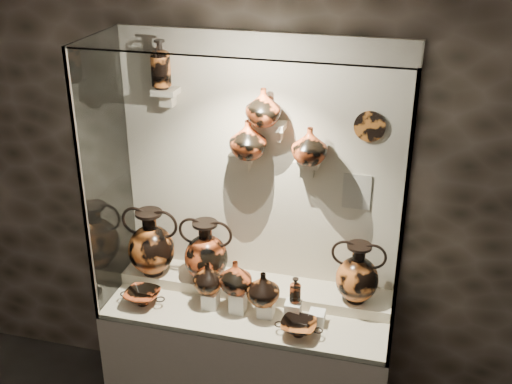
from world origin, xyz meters
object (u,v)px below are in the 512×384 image
Objects in this scene: amphora_right at (358,272)px; kylix_left at (143,296)px; lekythos_tall at (161,62)px; jug_c at (263,288)px; lekythos_small at (295,288)px; ovoid_vase_a at (248,139)px; ovoid_vase_b at (263,107)px; amphora_mid at (206,251)px; jug_b at (236,277)px; amphora_left at (151,242)px; jug_a at (208,277)px; kylix_right at (299,327)px; ovoid_vase_c at (310,145)px.

kylix_left is (-1.24, -0.27, -0.20)m from amphora_right.
jug_c is at bearing -9.92° from lekythos_tall.
amphora_right reaches higher than lekythos_small.
ovoid_vase_b is (0.09, 0.01, 0.19)m from ovoid_vase_a.
amphora_mid is 0.92m from amphora_right.
amphora_right is (0.92, 0.01, -0.01)m from amphora_mid.
ovoid_vase_b reaches higher than jug_b.
amphora_mid is (0.35, 0.01, -0.02)m from amphora_left.
amphora_right is 1.28m from kylix_left.
amphora_left is at bearing -166.20° from amphora_right.
ovoid_vase_b is at bearing 7.07° from ovoid_vase_a.
amphora_left is 0.96m from lekythos_small.
jug_a is 0.92× the size of jug_c.
kylix_right is (0.96, -0.05, -0.00)m from kylix_left.
ovoid_vase_a is (-0.34, 0.23, 0.79)m from lekythos_small.
jug_c is (-0.51, -0.20, -0.07)m from amphora_right.
kylix_right is (0.41, -0.14, -0.18)m from jug_b.
lekythos_small is (0.94, -0.16, -0.08)m from amphora_left.
jug_a is 0.72× the size of kylix_right.
jug_b is 0.66× the size of lekythos_tall.
amphora_right is at bearing -1.23° from ovoid_vase_a.
amphora_mid is at bearing 174.74° from ovoid_vase_c.
jug_b is 0.92× the size of ovoid_vase_a.
amphora_mid is 1.49× the size of kylix_left.
lekythos_small is (-0.33, -0.18, -0.05)m from amphora_right.
kylix_left is at bearing -85.76° from lekythos_tall.
ovoid_vase_b reaches higher than amphora_right.
jug_c is 0.78× the size of kylix_right.
lekythos_tall reaches higher than ovoid_vase_c.
jug_a is 0.90× the size of ovoid_vase_b.
amphora_mid is 0.46m from kylix_left.
jug_a is 1.06m from ovoid_vase_b.
ovoid_vase_b is at bearing 38.55° from jug_a.
kylix_right is (1.00, -0.30, -0.24)m from amphora_left.
lekythos_small is (0.35, -0.00, -0.02)m from jug_b.
ovoid_vase_c reaches higher than lekythos_small.
jug_c is 1.14× the size of lekythos_small.
lekythos_small is at bearing -6.09° from amphora_left.
ovoid_vase_c is (0.60, 0.06, 0.72)m from amphora_mid.
lekythos_tall is at bearing 177.70° from ovoid_vase_a.
kylix_right is (0.05, -0.14, -0.16)m from lekythos_small.
jug_c is at bearing 141.71° from kylix_right.
amphora_left is at bearing 108.88° from kylix_left.
lekythos_small is at bearing 98.93° from kylix_right.
lekythos_tall is at bearing -161.56° from ovoid_vase_b.
lekythos_tall is at bearing 162.48° from lekythos_small.
lekythos_tall reaches higher than jug_a.
amphora_right is 0.38m from lekythos_small.
ovoid_vase_a is at bearing -153.53° from ovoid_vase_b.
amphora_left is 2.15× the size of jug_b.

